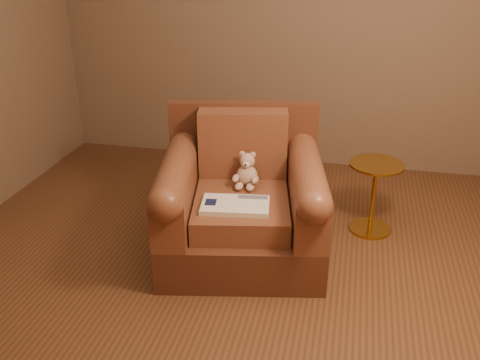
# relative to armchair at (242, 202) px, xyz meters

# --- Properties ---
(floor) EXTENTS (4.00, 4.00, 0.00)m
(floor) POSITION_rel_armchair_xyz_m (-0.04, -0.34, -0.36)
(floor) COLOR brown
(floor) RESTS_ON ground
(armchair) EXTENTS (1.20, 1.16, 0.93)m
(armchair) POSITION_rel_armchair_xyz_m (0.00, 0.00, 0.00)
(armchair) COLOR #562D1C
(armchair) RESTS_ON floor
(teddy_bear) EXTENTS (0.18, 0.20, 0.24)m
(teddy_bear) POSITION_rel_armchair_xyz_m (0.01, 0.09, 0.18)
(teddy_bear) COLOR #CAA18D
(teddy_bear) RESTS_ON armchair
(guidebook) EXTENTS (0.45, 0.31, 0.03)m
(guidebook) POSITION_rel_armchair_xyz_m (0.01, -0.24, 0.10)
(guidebook) COLOR beige
(guidebook) RESTS_ON armchair
(side_table) EXTENTS (0.38, 0.38, 0.53)m
(side_table) POSITION_rel_armchair_xyz_m (0.86, 0.46, -0.07)
(side_table) COLOR #B88A32
(side_table) RESTS_ON floor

